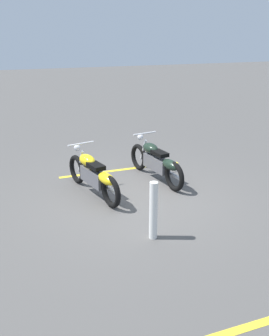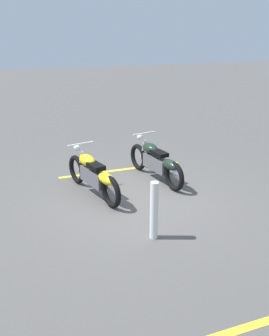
# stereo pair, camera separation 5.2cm
# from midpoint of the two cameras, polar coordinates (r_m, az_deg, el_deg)

# --- Properties ---
(ground_plane) EXTENTS (60.00, 60.00, 0.00)m
(ground_plane) POSITION_cam_midpoint_polar(r_m,az_deg,el_deg) (8.10, 0.36, -4.49)
(ground_plane) COLOR #514F4C
(motorcycle_bright_foreground) EXTENTS (2.19, 0.79, 1.04)m
(motorcycle_bright_foreground) POSITION_cam_midpoint_polar(r_m,az_deg,el_deg) (8.10, -5.98, -1.05)
(motorcycle_bright_foreground) COLOR black
(motorcycle_bright_foreground) RESTS_ON ground
(motorcycle_dark_foreground) EXTENTS (2.22, 0.71, 1.04)m
(motorcycle_dark_foreground) POSITION_cam_midpoint_polar(r_m,az_deg,el_deg) (8.89, 3.54, 0.96)
(motorcycle_dark_foreground) COLOR black
(motorcycle_dark_foreground) RESTS_ON ground
(bollard_post) EXTENTS (0.14, 0.14, 1.03)m
(bollard_post) POSITION_cam_midpoint_polar(r_m,az_deg,el_deg) (6.39, 3.10, -6.44)
(bollard_post) COLOR white
(bollard_post) RESTS_ON ground
(parking_stripe_near) EXTENTS (0.15, 3.20, 0.01)m
(parking_stripe_near) POSITION_cam_midpoint_polar(r_m,az_deg,el_deg) (9.69, -1.80, -0.25)
(parking_stripe_near) COLOR yellow
(parking_stripe_near) RESTS_ON ground
(parking_stripe_mid) EXTENTS (0.15, 3.20, 0.01)m
(parking_stripe_mid) POSITION_cam_midpoint_polar(r_m,az_deg,el_deg) (5.15, 17.36, -21.80)
(parking_stripe_mid) COLOR yellow
(parking_stripe_mid) RESTS_ON ground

